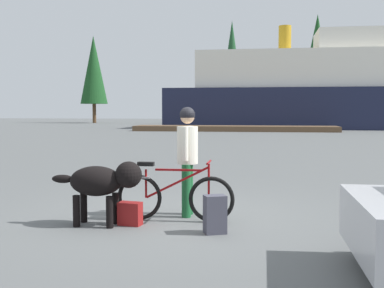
{
  "coord_description": "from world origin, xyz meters",
  "views": [
    {
      "loc": [
        1.33,
        -6.99,
        1.63
      ],
      "look_at": [
        0.05,
        1.47,
        1.02
      ],
      "focal_mm": 44.73,
      "sensor_mm": 36.0,
      "label": 1
    }
  ],
  "objects_px": {
    "bicycle": "(174,196)",
    "sailboat_moored": "(218,122)",
    "dog": "(103,182)",
    "backpack": "(215,214)",
    "person_cyclist": "(187,151)",
    "ferry_boat": "(323,92)",
    "handbag_pannier": "(130,214)"
  },
  "relations": [
    {
      "from": "bicycle",
      "to": "dog",
      "type": "xyz_separation_m",
      "value": [
        -0.94,
        -0.41,
        0.25
      ]
    },
    {
      "from": "dog",
      "to": "ferry_boat",
      "type": "height_order",
      "value": "ferry_boat"
    },
    {
      "from": "bicycle",
      "to": "ferry_boat",
      "type": "xyz_separation_m",
      "value": [
        6.4,
        36.99,
        2.86
      ]
    },
    {
      "from": "dog",
      "to": "bicycle",
      "type": "bearing_deg",
      "value": 23.4
    },
    {
      "from": "person_cyclist",
      "to": "sailboat_moored",
      "type": "relative_size",
      "value": 0.19
    },
    {
      "from": "bicycle",
      "to": "sailboat_moored",
      "type": "relative_size",
      "value": 0.2
    },
    {
      "from": "backpack",
      "to": "handbag_pannier",
      "type": "xyz_separation_m",
      "value": [
        -1.23,
        0.27,
        -0.09
      ]
    },
    {
      "from": "bicycle",
      "to": "dog",
      "type": "bearing_deg",
      "value": -156.6
    },
    {
      "from": "backpack",
      "to": "handbag_pannier",
      "type": "distance_m",
      "value": 1.27
    },
    {
      "from": "dog",
      "to": "backpack",
      "type": "relative_size",
      "value": 2.59
    },
    {
      "from": "dog",
      "to": "backpack",
      "type": "height_order",
      "value": "dog"
    },
    {
      "from": "ferry_boat",
      "to": "sailboat_moored",
      "type": "height_order",
      "value": "ferry_boat"
    },
    {
      "from": "person_cyclist",
      "to": "backpack",
      "type": "distance_m",
      "value": 1.35
    },
    {
      "from": "backpack",
      "to": "ferry_boat",
      "type": "relative_size",
      "value": 0.02
    },
    {
      "from": "handbag_pannier",
      "to": "dog",
      "type": "bearing_deg",
      "value": -170.27
    },
    {
      "from": "handbag_pannier",
      "to": "sailboat_moored",
      "type": "distance_m",
      "value": 38.72
    },
    {
      "from": "bicycle",
      "to": "handbag_pannier",
      "type": "distance_m",
      "value": 0.69
    },
    {
      "from": "backpack",
      "to": "sailboat_moored",
      "type": "xyz_separation_m",
      "value": [
        -3.66,
        38.91,
        0.22
      ]
    },
    {
      "from": "bicycle",
      "to": "dog",
      "type": "relative_size",
      "value": 1.32
    },
    {
      "from": "person_cyclist",
      "to": "handbag_pannier",
      "type": "height_order",
      "value": "person_cyclist"
    },
    {
      "from": "backpack",
      "to": "sailboat_moored",
      "type": "relative_size",
      "value": 0.06
    },
    {
      "from": "dog",
      "to": "backpack",
      "type": "distance_m",
      "value": 1.66
    },
    {
      "from": "bicycle",
      "to": "person_cyclist",
      "type": "relative_size",
      "value": 1.04
    },
    {
      "from": "handbag_pannier",
      "to": "sailboat_moored",
      "type": "xyz_separation_m",
      "value": [
        -2.43,
        38.64,
        0.31
      ]
    },
    {
      "from": "dog",
      "to": "handbag_pannier",
      "type": "bearing_deg",
      "value": 9.73
    },
    {
      "from": "bicycle",
      "to": "backpack",
      "type": "height_order",
      "value": "bicycle"
    },
    {
      "from": "bicycle",
      "to": "handbag_pannier",
      "type": "xyz_separation_m",
      "value": [
        -0.57,
        -0.34,
        -0.21
      ]
    },
    {
      "from": "ferry_boat",
      "to": "backpack",
      "type": "bearing_deg",
      "value": -98.66
    },
    {
      "from": "person_cyclist",
      "to": "dog",
      "type": "bearing_deg",
      "value": -144.01
    },
    {
      "from": "bicycle",
      "to": "backpack",
      "type": "relative_size",
      "value": 3.43
    },
    {
      "from": "dog",
      "to": "sailboat_moored",
      "type": "bearing_deg",
      "value": 93.04
    },
    {
      "from": "ferry_boat",
      "to": "dog",
      "type": "bearing_deg",
      "value": -101.1
    }
  ]
}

